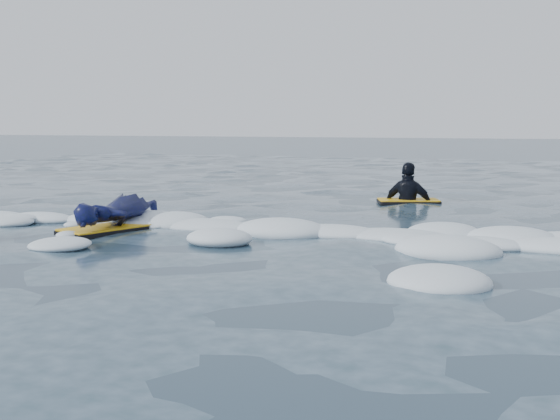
% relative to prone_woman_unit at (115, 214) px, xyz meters
% --- Properties ---
extents(ground, '(120.00, 120.00, 0.00)m').
position_rel_prone_woman_unit_xyz_m(ground, '(1.11, -1.02, -0.23)').
color(ground, '#1B3442').
rests_on(ground, ground).
extents(foam_band, '(12.00, 3.10, 0.30)m').
position_rel_prone_woman_unit_xyz_m(foam_band, '(1.11, 0.02, -0.23)').
color(foam_band, white).
rests_on(foam_band, ground).
extents(prone_woman_unit, '(0.97, 1.76, 0.44)m').
position_rel_prone_woman_unit_xyz_m(prone_woman_unit, '(0.00, 0.00, 0.00)').
color(prone_woman_unit, black).
rests_on(prone_woman_unit, ground).
extents(waiting_rider_unit, '(1.19, 0.91, 1.57)m').
position_rel_prone_woman_unit_xyz_m(waiting_rider_unit, '(3.00, 4.44, -0.28)').
color(waiting_rider_unit, black).
rests_on(waiting_rider_unit, ground).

